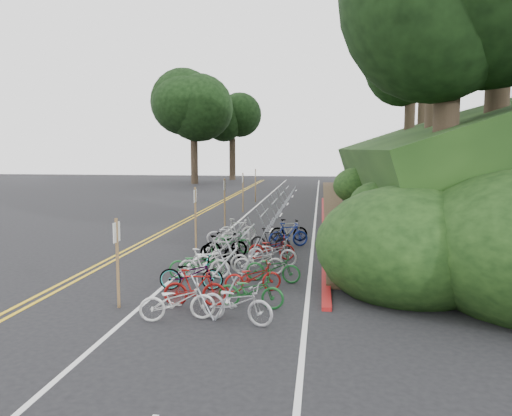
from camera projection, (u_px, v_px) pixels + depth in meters
The scene contains 11 objects.
ground at pixel (135, 282), 15.01m from camera, with size 120.00×120.00×0.00m, color black.
road_markings at pixel (222, 229), 24.87m from camera, with size 7.47×80.00×0.01m.
red_curb at pixel (324, 225), 26.08m from camera, with size 0.25×28.00×0.10m, color maroon.
embankment at pixel (439, 171), 31.77m from camera, with size 14.30×48.14×9.11m.
tree_cluster at pixel (386, 31), 34.02m from camera, with size 32.94×54.45×19.27m.
bike_rack_front at pixel (226, 270), 13.04m from camera, with size 1.11×3.25×1.11m.
bike_racks_rest at pixel (275, 207), 27.32m from camera, with size 1.14×23.00×1.17m.
signpost_near at pixel (117, 257), 12.47m from camera, with size 0.08×0.40×2.28m.
signposts_rest at pixel (235, 194), 28.55m from camera, with size 0.08×18.40×2.50m.
bike_front at pixel (197, 264), 15.43m from camera, with size 1.73×0.60×0.91m, color #144C1E.
bike_valet at pixel (241, 257), 16.42m from camera, with size 3.37×12.14×1.00m.
Camera 1 is at (5.52, -14.04, 3.99)m, focal length 35.00 mm.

